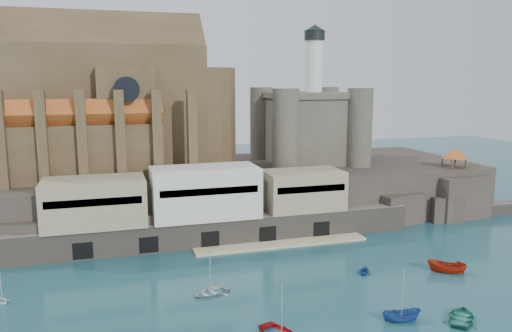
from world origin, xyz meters
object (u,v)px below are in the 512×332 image
object	(u,v)px
church	(114,109)
pavilion	(454,154)
boat_2	(401,321)
castle_keep	(308,124)

from	to	relation	value
church	pavilion	distance (m)	68.65
pavilion	boat_2	size ratio (longest dim) A/B	1.40
church	pavilion	xyz separation A→B (m)	(66.13, -15.85, -9.40)
church	castle_keep	bearing A→B (deg)	-1.11
boat_2	church	bearing A→B (deg)	39.79
castle_keep	pavilion	xyz separation A→B (m)	(25.92, -15.08, -5.59)
church	boat_2	distance (m)	65.44
church	boat_2	size ratio (longest dim) A/B	10.28
pavilion	boat_2	bearing A→B (deg)	-133.49
pavilion	church	bearing A→B (deg)	166.52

